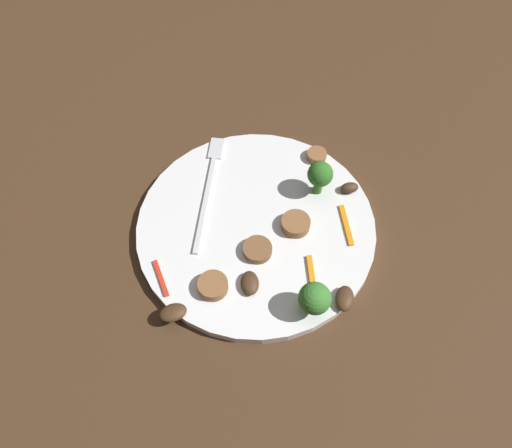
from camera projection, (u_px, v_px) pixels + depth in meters
The scene contains 16 objects.
ground_plane at pixel (256, 230), 0.62m from camera, with size 1.40×1.40×0.00m, color #422B19.
plate at pixel (256, 227), 0.61m from camera, with size 0.29×0.29×0.01m, color white.
fork at pixel (209, 183), 0.64m from camera, with size 0.18×0.04×0.00m.
broccoli_floret_0 at pixel (320, 175), 0.60m from camera, with size 0.03×0.03×0.05m.
broccoli_floret_1 at pixel (315, 299), 0.52m from camera, with size 0.04×0.04×0.05m.
sausage_slice_0 at pixel (296, 224), 0.60m from camera, with size 0.04×0.04×0.01m, color brown.
sausage_slice_1 at pixel (255, 250), 0.58m from camera, with size 0.03×0.03×0.01m, color brown.
sausage_slice_2 at pixel (213, 286), 0.55m from camera, with size 0.03×0.03×0.01m, color brown.
sausage_slice_3 at pixel (317, 155), 0.66m from camera, with size 0.03×0.03×0.01m, color brown.
mushroom_0 at pixel (250, 283), 0.56m from camera, with size 0.03×0.02×0.01m, color #422B19.
mushroom_1 at pixel (349, 188), 0.63m from camera, with size 0.02×0.01×0.01m, color #422B19.
mushroom_2 at pixel (345, 299), 0.55m from camera, with size 0.03×0.02×0.01m, color #422B19.
mushroom_3 at pixel (173, 313), 0.54m from camera, with size 0.03×0.02×0.01m, color #422B19.
pepper_strip_0 at pixel (346, 225), 0.60m from camera, with size 0.06×0.01×0.00m, color orange.
pepper_strip_1 at pixel (311, 269), 0.57m from camera, with size 0.04×0.01×0.00m, color orange.
pepper_strip_2 at pixel (161, 278), 0.56m from camera, with size 0.05×0.01×0.00m, color red.
Camera 1 is at (-0.32, 0.01, 0.53)m, focal length 34.74 mm.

